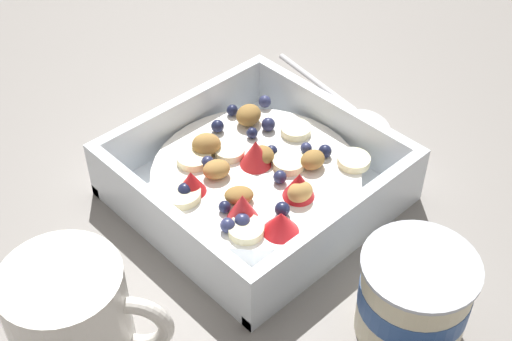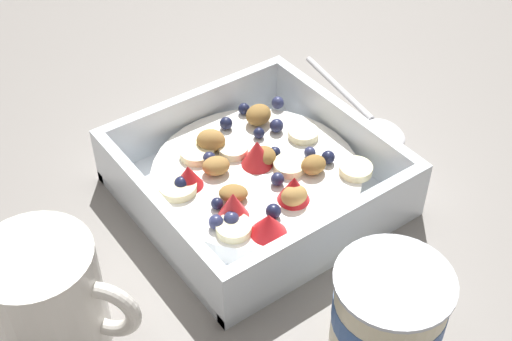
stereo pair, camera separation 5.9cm
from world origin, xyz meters
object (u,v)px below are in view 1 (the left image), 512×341
(fruit_bowl, at_px, (256,180))
(coffee_mug, at_px, (74,321))
(spoon, at_px, (353,106))
(yogurt_cup, at_px, (414,297))

(fruit_bowl, bearing_deg, coffee_mug, 10.49)
(spoon, distance_m, coffee_mug, 0.37)
(fruit_bowl, height_order, yogurt_cup, yogurt_cup)
(spoon, bearing_deg, yogurt_cup, 48.84)
(fruit_bowl, distance_m, yogurt_cup, 0.18)
(fruit_bowl, bearing_deg, yogurt_cup, 84.95)
(yogurt_cup, height_order, coffee_mug, coffee_mug)
(spoon, xyz_separation_m, coffee_mug, (0.36, 0.06, 0.04))
(spoon, bearing_deg, fruit_bowl, 8.97)
(fruit_bowl, relative_size, yogurt_cup, 2.51)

